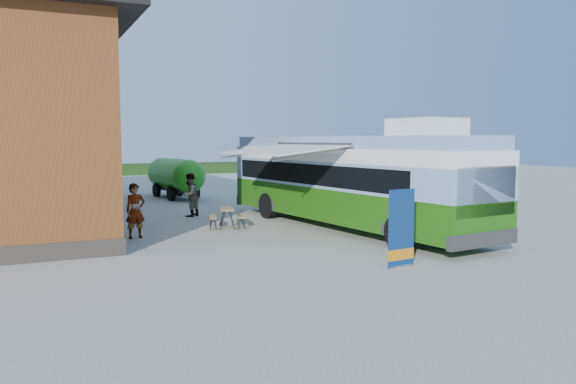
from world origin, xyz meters
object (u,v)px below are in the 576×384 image
bus (347,178)px  banner (401,235)px  person_b (190,195)px  picnic_table (227,213)px  slurry_tanker (175,175)px  person_a (135,211)px

bus → banner: 6.60m
person_b → picnic_table: bearing=57.0°
bus → slurry_tanker: size_ratio=2.17×
slurry_tanker → picnic_table: bearing=-101.3°
bus → person_a: 7.74m
bus → banner: size_ratio=6.45×
person_a → slurry_tanker: (4.38, 12.36, 0.37)m
person_a → person_b: person_b is taller
banner → person_b: (-2.45, 11.80, 0.10)m
slurry_tanker → bus: bearing=-83.7°
banner → person_a: (-5.54, 7.30, 0.09)m
banner → picnic_table: size_ratio=1.31×
bus → picnic_table: bus is taller
person_b → slurry_tanker: bearing=-139.2°
bus → person_a: (-7.60, 1.12, -0.97)m
bus → picnic_table: 4.72m
bus → banner: bearing=-114.8°
picnic_table → person_b: bearing=113.6°
person_b → slurry_tanker: 7.98m
person_a → person_b: size_ratio=1.00×
banner → slurry_tanker: size_ratio=0.34×
banner → person_a: 9.16m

